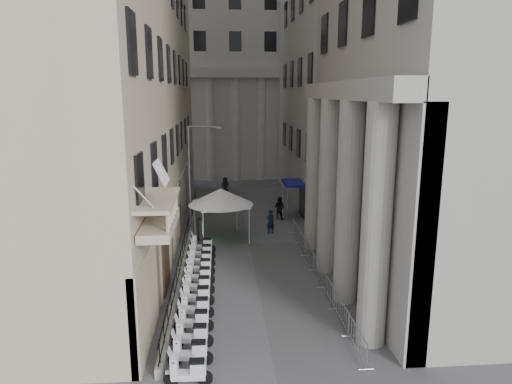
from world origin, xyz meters
TOP-DOWN VIEW (x-y plane):
  - far_building at (0.00, 48.00)m, footprint 22.00×10.00m
  - iron_fence at (-4.30, 18.00)m, footprint 0.30×28.00m
  - blue_awning at (4.15, 26.00)m, footprint 1.60×3.00m
  - flag at (-4.00, 5.00)m, footprint 1.00×1.40m
  - scooter_1 at (-3.17, 4.86)m, footprint 1.42×0.60m
  - scooter_2 at (-3.17, 6.12)m, footprint 1.42×0.60m
  - scooter_3 at (-3.17, 7.39)m, footprint 1.42×0.60m
  - scooter_4 at (-3.17, 8.65)m, footprint 1.42×0.60m
  - scooter_5 at (-3.17, 9.91)m, footprint 1.42×0.60m
  - scooter_6 at (-3.17, 11.17)m, footprint 1.42×0.60m
  - scooter_7 at (-3.17, 12.43)m, footprint 1.42×0.60m
  - scooter_8 at (-3.17, 13.70)m, footprint 1.42×0.60m
  - scooter_9 at (-3.17, 14.96)m, footprint 1.42×0.60m
  - scooter_10 at (-3.17, 16.22)m, footprint 1.42×0.60m
  - scooter_11 at (-3.17, 17.48)m, footprint 1.42×0.60m
  - barrier_0 at (3.47, 5.22)m, footprint 0.60×2.40m
  - barrier_1 at (3.47, 7.72)m, footprint 0.60×2.40m
  - barrier_2 at (3.47, 10.22)m, footprint 0.60×2.40m
  - barrier_3 at (3.47, 12.72)m, footprint 0.60×2.40m
  - barrier_4 at (3.47, 15.22)m, footprint 0.60×2.40m
  - barrier_5 at (3.47, 17.72)m, footprint 0.60×2.40m
  - barrier_6 at (3.47, 20.22)m, footprint 0.60×2.40m
  - security_tent at (-1.52, 20.00)m, footprint 4.58×4.58m
  - street_lamp at (-3.91, 22.07)m, footprint 2.55×0.84m
  - info_kiosk at (-3.44, 20.07)m, footprint 0.39×0.80m
  - pedestrian_a at (1.73, 21.45)m, footprint 0.77×0.64m
  - pedestrian_b at (2.90, 25.30)m, footprint 1.18×1.12m
  - pedestrian_c at (-1.46, 34.49)m, footprint 1.09×0.89m

SIDE VIEW (x-z plane):
  - iron_fence at x=-4.30m, z-range -0.70..0.70m
  - blue_awning at x=4.15m, z-range -1.50..1.50m
  - flag at x=-4.00m, z-range -4.10..4.10m
  - scooter_1 at x=-3.17m, z-range -0.75..0.75m
  - scooter_2 at x=-3.17m, z-range -0.75..0.75m
  - scooter_3 at x=-3.17m, z-range -0.75..0.75m
  - scooter_4 at x=-3.17m, z-range -0.75..0.75m
  - scooter_5 at x=-3.17m, z-range -0.75..0.75m
  - scooter_6 at x=-3.17m, z-range -0.75..0.75m
  - scooter_7 at x=-3.17m, z-range -0.75..0.75m
  - scooter_8 at x=-3.17m, z-range -0.75..0.75m
  - scooter_9 at x=-3.17m, z-range -0.75..0.75m
  - scooter_10 at x=-3.17m, z-range -0.75..0.75m
  - scooter_11 at x=-3.17m, z-range -0.75..0.75m
  - barrier_0 at x=3.47m, z-range -0.55..0.55m
  - barrier_1 at x=3.47m, z-range -0.55..0.55m
  - barrier_2 at x=3.47m, z-range -0.55..0.55m
  - barrier_3 at x=3.47m, z-range -0.55..0.55m
  - barrier_4 at x=3.47m, z-range -0.55..0.55m
  - barrier_5 at x=3.47m, z-range -0.55..0.55m
  - barrier_6 at x=3.47m, z-range -0.55..0.55m
  - info_kiosk at x=-3.44m, z-range 0.01..1.63m
  - pedestrian_a at x=1.73m, z-range 0.00..1.79m
  - pedestrian_c at x=-1.46m, z-range 0.00..1.92m
  - pedestrian_b at x=2.90m, z-range 0.00..1.93m
  - security_tent at x=-1.52m, z-range 1.25..4.98m
  - street_lamp at x=-3.91m, z-range 0.75..8.74m
  - far_building at x=0.00m, z-range 0.00..30.00m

